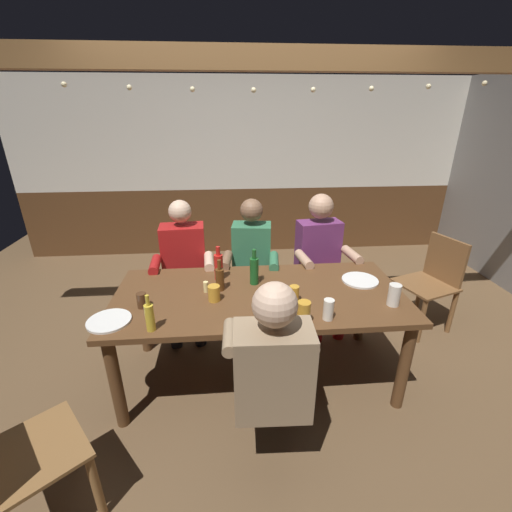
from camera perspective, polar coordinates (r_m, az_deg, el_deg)
name	(u,v)px	position (r m, az deg, el deg)	size (l,w,h in m)	color
ground_plane	(258,362)	(3.00, 0.26, -17.22)	(7.20, 7.20, 0.00)	brown
back_wall_upper	(241,135)	(4.83, -2.48, 19.51)	(6.00, 0.12, 1.42)	silver
back_wall_wainscot	(243,220)	(5.04, -2.25, 6.07)	(6.00, 0.12, 0.92)	brown
ceiling_beam	(253,58)	(2.71, -0.50, 30.03)	(5.40, 0.14, 0.16)	brown
dining_table	(259,304)	(2.51, 0.56, -7.98)	(2.06, 0.94, 0.74)	brown
person_0	(184,263)	(3.14, -11.87, -1.22)	(0.54, 0.54, 1.24)	#AD1919
person_1	(251,261)	(3.12, -0.78, -0.87)	(0.52, 0.55, 1.24)	#33724C
person_2	(321,257)	(3.21, 10.67, -0.21)	(0.56, 0.55, 1.27)	#6B2D66
person_3	(272,367)	(1.94, 2.64, -17.97)	(0.55, 0.55, 1.22)	#997F60
chair_empty_near_right	(432,281)	(3.60, 27.20, -3.68)	(0.56, 0.56, 0.88)	brown
chair_empty_near_left	(10,461)	(2.14, -35.73, -25.90)	(0.62, 0.62, 0.88)	brown
table_candle	(206,287)	(2.49, -8.32, -5.10)	(0.04, 0.04, 0.08)	#F9E08C
plate_0	(109,321)	(2.34, -23.23, -9.87)	(0.27, 0.27, 0.01)	white
plate_1	(360,280)	(2.75, 16.90, -3.87)	(0.27, 0.27, 0.01)	white
bottle_0	(254,270)	(2.55, -0.30, -2.35)	(0.07, 0.07, 0.28)	#195923
bottle_1	(220,279)	(2.49, -6.02, -3.74)	(0.06, 0.06, 0.24)	#593314
bottle_2	(219,266)	(2.63, -6.22, -1.69)	(0.07, 0.07, 0.27)	red
bottle_3	(150,317)	(2.14, -17.24, -9.61)	(0.05, 0.05, 0.24)	gold
pint_glass_0	(394,295)	(2.47, 21.96, -6.02)	(0.08, 0.08, 0.15)	white
pint_glass_1	(328,310)	(2.20, 11.95, -8.69)	(0.07, 0.07, 0.14)	white
pint_glass_2	(142,300)	(2.40, -18.45, -6.99)	(0.06, 0.06, 0.10)	#4C2D19
pint_glass_3	(304,313)	(2.12, 7.93, -9.37)	(0.08, 0.08, 0.15)	gold
pint_glass_4	(214,293)	(2.37, -6.99, -6.16)	(0.08, 0.08, 0.11)	gold
pint_glass_5	(277,316)	(2.11, 3.49, -9.99)	(0.08, 0.08, 0.12)	gold
pint_glass_6	(294,294)	(2.36, 6.35, -6.27)	(0.07, 0.07, 0.11)	gold
string_lights	(254,85)	(2.64, -0.40, 26.55)	(4.24, 0.04, 0.11)	#F9EAB2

